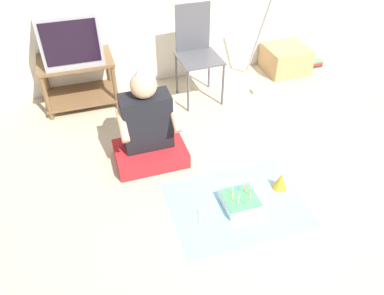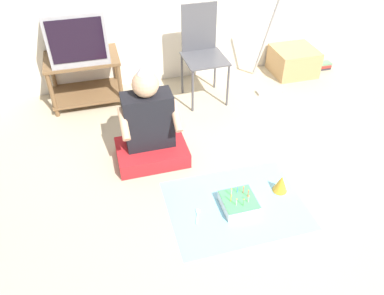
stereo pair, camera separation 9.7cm
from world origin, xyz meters
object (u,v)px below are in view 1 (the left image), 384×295
Objects in this scene: tv at (69,34)px; folding_chair at (196,47)px; dust_mop at (261,58)px; book_pile at (314,63)px; party_hat_blue at (281,181)px; cardboard_box_stack at (286,59)px; person_seated at (148,130)px; birthday_cake at (240,201)px.

folding_chair is (1.21, -0.21, -0.21)m from tv.
dust_mop is 6.28× the size of book_pile.
party_hat_blue is at bearing -129.04° from book_pile.
person_seated is (-1.94, -1.10, 0.15)m from cardboard_box_stack.
tv is 2.25m from birthday_cake.
person_seated reaches higher than book_pile.
tv reaches higher than cardboard_box_stack.
person_seated is at bearing -66.90° from tv.
book_pile is 2.30m from party_hat_blue.
folding_chair reaches higher than person_seated.
tv is 2.01m from dust_mop.
party_hat_blue is (0.38, 0.07, 0.03)m from birthday_cake.
dust_mop is 1.71m from person_seated.
tv is at bearing 179.51° from book_pile.
tv is 0.47× the size of dust_mop.
person_seated is 0.97m from birthday_cake.
person_seated is (0.48, -1.12, -0.46)m from tv.
tv is 2.96× the size of book_pile.
tv is 0.61× the size of person_seated.
tv reaches higher than book_pile.
cardboard_box_stack is 2.34m from birthday_cake.
tv is 2.49m from cardboard_box_stack.
tv is 2.38m from party_hat_blue.
cardboard_box_stack is at bearing -0.34° from tv.
cardboard_box_stack is at bearing 9.18° from folding_chair.
tv is at bearing 170.17° from folding_chair.
cardboard_box_stack is at bearing 178.67° from book_pile.
dust_mop is at bearing 59.95° from birthday_cake.
book_pile is (0.89, 0.23, -0.30)m from dust_mop.
party_hat_blue is (-0.56, -1.56, -0.26)m from dust_mop.
book_pile is at bearing 45.45° from birthday_cake.
person_seated reaches higher than birthday_cake.
party_hat_blue is (-1.45, -1.78, 0.04)m from book_pile.
dust_mop is (0.74, -0.04, -0.21)m from folding_chair.
folding_chair is at bearing -9.83° from tv.
dust_mop reaches higher than party_hat_blue.
folding_chair reaches higher than party_hat_blue.
birthday_cake is 1.69× the size of party_hat_blue.
birthday_cake reaches higher than book_pile.
dust_mop is at bearing -152.90° from cardboard_box_stack.
party_hat_blue is at bearing -83.57° from folding_chair.
person_seated is (-1.47, -0.86, -0.03)m from dust_mop.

